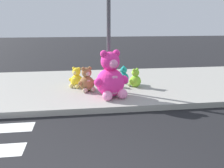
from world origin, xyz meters
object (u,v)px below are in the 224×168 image
Objects in this scene: sign_pole at (109,30)px; plush_yellow at (76,79)px; plush_lime at (135,79)px; plush_teal at (123,76)px; plush_brown at (87,81)px; plush_red at (106,79)px; plush_pink_large at (111,78)px.

plush_yellow is at bearing 151.81° from sign_pole.
sign_pole reaches higher than plush_lime.
plush_teal is 0.77× the size of plush_brown.
plush_yellow is 1.52m from plush_teal.
plush_red is at bearing 163.47° from plush_lime.
plush_brown is at bearing 134.39° from plush_pink_large.
plush_lime is at bearing -16.53° from plush_red.
plush_pink_large is at bearing -134.00° from plush_lime.
plush_teal is at bearing 33.52° from plush_brown.
plush_yellow is at bearing 129.82° from plush_pink_large.
plush_brown is at bearing 177.60° from sign_pole.
plush_brown is (-1.46, -0.28, 0.05)m from plush_lime.
sign_pole is 4.55× the size of plush_brown.
plush_brown reaches higher than plush_red.
plush_yellow is (-0.90, 1.08, -0.25)m from plush_pink_large.
plush_red is (-0.02, 0.56, -1.50)m from sign_pole.
plush_brown is (-0.62, 0.03, -1.42)m from sign_pole.
sign_pole reaches higher than plush_teal.
plush_brown is (-1.19, -0.79, 0.06)m from plush_teal.
plush_pink_large is 1.43m from plush_yellow.
plush_yellow is at bearing -175.85° from plush_red.
plush_yellow is (-0.92, 0.49, -1.45)m from sign_pole.
plush_pink_large reaches higher than plush_yellow.
plush_yellow is at bearing 122.80° from plush_brown.
plush_teal is at bearing 23.28° from plush_red.
plush_pink_large reaches higher than plush_teal.
plush_teal is at bearing 12.08° from plush_yellow.
plush_lime is 0.92× the size of plush_yellow.
plush_lime is 1.48m from plush_brown.
plush_lime is (0.84, 0.30, -1.47)m from sign_pole.
plush_lime is at bearing 19.96° from sign_pole.
sign_pole is 5.20× the size of plush_yellow.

